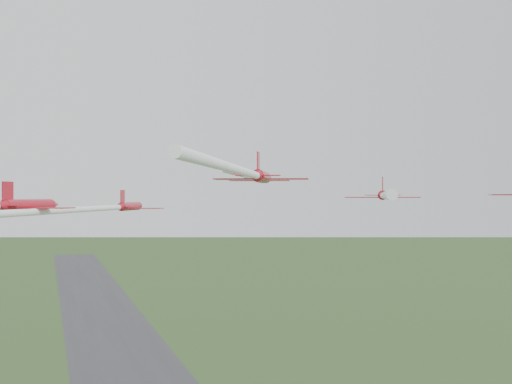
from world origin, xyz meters
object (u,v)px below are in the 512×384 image
object	(u,v)px
jet_row2_left	(109,208)
jet_row2_right	(384,195)
jet_lead	(254,177)
jet_row3_mid	(252,174)

from	to	relation	value
jet_row2_left	jet_row2_right	world-z (taller)	jet_row2_right
jet_lead	jet_row2_left	distance (m)	19.91
jet_row2_left	jet_lead	bearing A→B (deg)	41.29
jet_lead	jet_row2_left	xyz separation A→B (m)	(-18.38, -6.74, -3.60)
jet_lead	jet_row2_right	bearing A→B (deg)	-53.86
jet_row2_right	jet_row3_mid	world-z (taller)	jet_row3_mid
jet_row2_right	jet_row3_mid	xyz separation A→B (m)	(-14.62, -4.99, 1.78)
jet_row2_right	jet_lead	bearing A→B (deg)	130.46
jet_lead	jet_row3_mid	bearing A→B (deg)	-84.89
jet_lead	jet_row2_left	bearing A→B (deg)	-138.25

